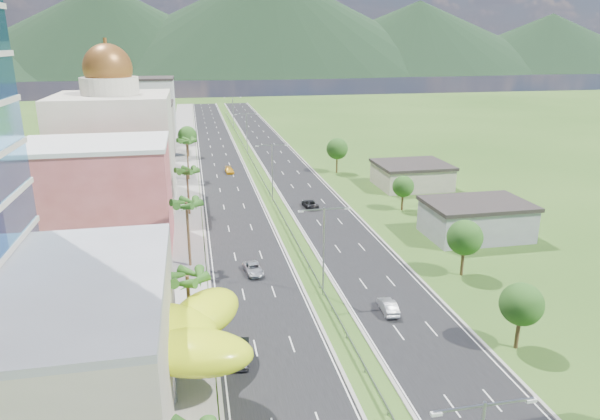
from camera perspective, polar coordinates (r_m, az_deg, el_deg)
ground at (r=56.38m, az=4.95°, el=-13.49°), size 500.00×500.00×0.00m
road_left at (r=139.42m, az=-8.49°, el=5.37°), size 11.00×260.00×0.04m
road_right at (r=140.94m, az=-2.36°, el=5.68°), size 11.00×260.00×0.04m
sidewalk_left at (r=139.28m, az=-12.40°, el=5.16°), size 7.00×260.00×0.12m
median_guardrail at (r=122.39m, az=-4.49°, el=4.10°), size 0.10×216.06×0.76m
streetlight_median_b at (r=62.11m, az=2.54°, el=-3.47°), size 6.04×0.25×11.00m
streetlight_median_c at (r=99.77m, az=-2.99°, el=4.65°), size 6.04×0.25×11.00m
streetlight_median_d at (r=143.66m, az=-5.71°, el=8.57°), size 6.04×0.25×11.00m
streetlight_median_e at (r=188.07m, az=-7.17°, el=10.64°), size 6.04×0.25×11.00m
lime_canopy at (r=48.92m, az=-17.15°, el=-12.73°), size 18.00×15.00×7.40m
pink_shophouse at (r=82.28m, az=-20.69°, el=1.25°), size 20.00×15.00×15.00m
domed_building at (r=103.66m, az=-19.07°, el=6.80°), size 20.00×20.00×28.70m
midrise_grey at (r=128.59m, az=-17.16°, el=7.39°), size 16.00×15.00×16.00m
midrise_beige at (r=150.46m, az=-16.38°, el=8.26°), size 16.00×15.00×13.00m
midrise_white at (r=172.85m, az=-15.88°, el=10.27°), size 16.00×15.00×18.00m
shed_near at (r=86.92m, az=18.25°, el=-1.11°), size 15.00×10.00×5.00m
shed_far at (r=113.65m, az=11.81°, el=3.54°), size 14.00×12.00×4.40m
palm_tree_b at (r=52.99m, az=-11.92°, el=-7.32°), size 3.60×3.60×8.10m
palm_tree_c at (r=71.24m, az=-12.01°, el=0.43°), size 3.60×3.60×9.60m
palm_tree_d at (r=93.71m, az=-11.97°, el=3.93°), size 3.60×3.60×8.60m
palm_tree_e at (r=118.05m, az=-12.00°, el=7.09°), size 3.60×3.60×9.40m
leafy_tree_lfar at (r=143.15m, az=-11.93°, el=7.77°), size 4.90×4.90×8.05m
leafy_tree_ra at (r=56.55m, az=22.56°, el=-9.28°), size 4.20×4.20×6.90m
leafy_tree_rb at (r=71.12m, az=17.17°, el=-2.84°), size 4.55×4.55×7.47m
leafy_tree_rc at (r=96.69m, az=10.95°, el=2.48°), size 3.85×3.85×6.33m
leafy_tree_rd at (r=122.84m, az=3.98°, el=6.53°), size 4.90×4.90×8.05m
mountain_ridge at (r=502.56m, az=-3.04°, el=14.24°), size 860.00×140.00×90.00m
car_dark_left at (r=52.73m, az=-6.37°, el=-14.91°), size 2.10×4.79×1.53m
car_silver_mid_left at (r=70.35m, az=-5.00°, el=-6.27°), size 2.61×4.78×1.27m
car_yellow_far_left at (r=124.17m, az=-7.54°, el=4.22°), size 2.05×4.43×1.25m
car_silver_right at (r=61.43m, az=9.40°, el=-10.10°), size 1.81×4.39×1.41m
car_dark_far_right at (r=97.43m, az=1.07°, el=0.68°), size 2.58×5.00×1.35m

